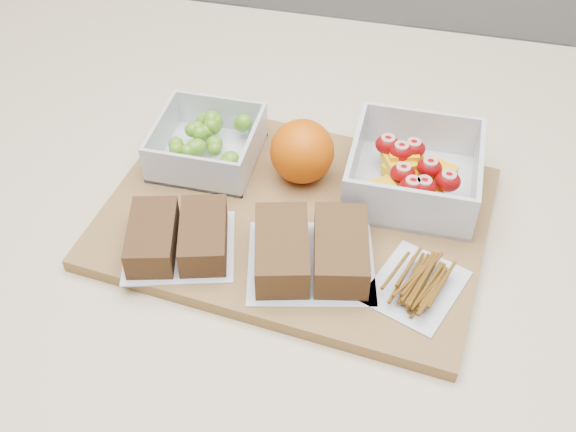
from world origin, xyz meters
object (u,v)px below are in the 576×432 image
fruit_container (413,173)px  orange (302,151)px  sandwich_bag_center (311,251)px  pretzel_bag (417,280)px  grape_container (209,144)px  sandwich_bag_left (178,237)px  cutting_board (295,217)px

fruit_container → orange: bearing=-176.7°
sandwich_bag_center → pretzel_bag: sandwich_bag_center is taller
grape_container → fruit_container: fruit_container is taller
sandwich_bag_left → pretzel_bag: size_ratio=1.15×
cutting_board → sandwich_bag_left: bearing=-137.4°
fruit_container → sandwich_bag_left: (-0.23, -0.15, -0.01)m
sandwich_bag_left → sandwich_bag_center: size_ratio=0.90×
pretzel_bag → orange: bearing=137.3°
grape_container → sandwich_bag_left: 0.15m
fruit_container → sandwich_bag_center: 0.17m
grape_container → sandwich_bag_left: (0.01, -0.15, -0.00)m
cutting_board → sandwich_bag_center: (0.03, -0.07, 0.03)m
sandwich_bag_left → pretzel_bag: bearing=1.0°
cutting_board → pretzel_bag: (0.14, -0.08, 0.02)m
cutting_board → sandwich_bag_center: sandwich_bag_center is taller
grape_container → orange: size_ratio=1.59×
grape_container → fruit_container: bearing=0.2°
cutting_board → grape_container: (-0.12, 0.07, 0.03)m
cutting_board → sandwich_bag_center: size_ratio=2.71×
grape_container → pretzel_bag: bearing=-28.6°
grape_container → sandwich_bag_center: grape_container is taller
fruit_container → orange: size_ratio=1.93×
fruit_container → sandwich_bag_left: bearing=-146.9°
cutting_board → orange: size_ratio=5.60×
fruit_container → pretzel_bag: (0.02, -0.15, -0.01)m
sandwich_bag_left → sandwich_bag_center: sandwich_bag_center is taller
cutting_board → pretzel_bag: 0.16m
fruit_container → cutting_board: bearing=-150.4°
sandwich_bag_center → orange: bearing=106.6°
orange → pretzel_bag: bearing=-42.7°
cutting_board → pretzel_bag: size_ratio=3.46×
cutting_board → pretzel_bag: pretzel_bag is taller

